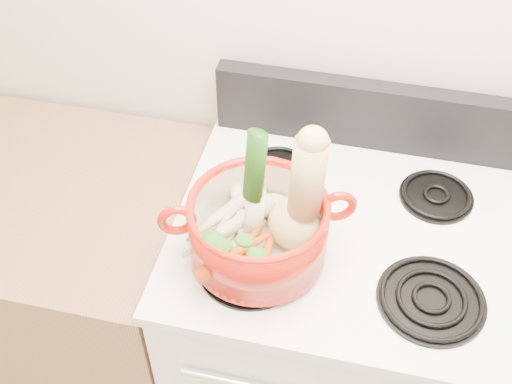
% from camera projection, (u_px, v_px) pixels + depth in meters
% --- Properties ---
extents(wall_back, '(3.50, 0.02, 2.60)m').
position_uv_depth(wall_back, '(384.00, 10.00, 1.43)').
color(wall_back, silver).
rests_on(wall_back, floor).
extents(stove_body, '(0.76, 0.65, 0.92)m').
position_uv_depth(stove_body, '(330.00, 342.00, 1.80)').
color(stove_body, white).
rests_on(stove_body, floor).
extents(cooktop, '(0.78, 0.67, 0.03)m').
position_uv_depth(cooktop, '(347.00, 232.00, 1.46)').
color(cooktop, white).
rests_on(cooktop, stove_body).
extents(control_backsplash, '(0.76, 0.05, 0.18)m').
position_uv_depth(control_backsplash, '(367.00, 115.00, 1.59)').
color(control_backsplash, black).
rests_on(control_backsplash, cooktop).
extents(burner_front_left, '(0.22, 0.22, 0.02)m').
position_uv_depth(burner_front_left, '(250.00, 265.00, 1.36)').
color(burner_front_left, black).
rests_on(burner_front_left, cooktop).
extents(burner_front_right, '(0.22, 0.22, 0.02)m').
position_uv_depth(burner_front_right, '(431.00, 299.00, 1.30)').
color(burner_front_right, black).
rests_on(burner_front_right, cooktop).
extents(burner_back_left, '(0.17, 0.17, 0.02)m').
position_uv_depth(burner_back_left, '(278.00, 170.00, 1.57)').
color(burner_back_left, black).
rests_on(burner_back_left, cooktop).
extents(burner_back_right, '(0.17, 0.17, 0.02)m').
position_uv_depth(burner_back_right, '(436.00, 195.00, 1.51)').
color(burner_back_right, black).
rests_on(burner_back_right, cooktop).
extents(dutch_oven, '(0.37, 0.37, 0.14)m').
position_uv_depth(dutch_oven, '(258.00, 229.00, 1.33)').
color(dutch_oven, '#AB170A').
rests_on(dutch_oven, burner_front_left).
extents(pot_handle_left, '(0.08, 0.04, 0.08)m').
position_uv_depth(pot_handle_left, '(177.00, 220.00, 1.28)').
color(pot_handle_left, '#AB170A').
rests_on(pot_handle_left, dutch_oven).
extents(pot_handle_right, '(0.08, 0.04, 0.08)m').
position_uv_depth(pot_handle_right, '(338.00, 206.00, 1.31)').
color(pot_handle_right, '#AB170A').
rests_on(pot_handle_right, dutch_oven).
extents(squash, '(0.16, 0.16, 0.29)m').
position_uv_depth(squash, '(300.00, 194.00, 1.26)').
color(squash, tan).
rests_on(squash, dutch_oven).
extents(leek, '(0.07, 0.09, 0.29)m').
position_uv_depth(leek, '(254.00, 190.00, 1.26)').
color(leek, beige).
rests_on(leek, dutch_oven).
extents(ginger, '(0.09, 0.08, 0.04)m').
position_uv_depth(ginger, '(272.00, 205.00, 1.40)').
color(ginger, tan).
rests_on(ginger, dutch_oven).
extents(parsnip_0, '(0.08, 0.20, 0.05)m').
position_uv_depth(parsnip_0, '(242.00, 216.00, 1.38)').
color(parsnip_0, beige).
rests_on(parsnip_0, dutch_oven).
extents(parsnip_1, '(0.19, 0.20, 0.07)m').
position_uv_depth(parsnip_1, '(228.00, 228.00, 1.34)').
color(parsnip_1, beige).
rests_on(parsnip_1, dutch_oven).
extents(parsnip_2, '(0.10, 0.19, 0.06)m').
position_uv_depth(parsnip_2, '(239.00, 208.00, 1.38)').
color(parsnip_2, beige).
rests_on(parsnip_2, dutch_oven).
extents(parsnip_3, '(0.13, 0.16, 0.05)m').
position_uv_depth(parsnip_3, '(218.00, 217.00, 1.36)').
color(parsnip_3, beige).
rests_on(parsnip_3, dutch_oven).
extents(parsnip_4, '(0.10, 0.19, 0.05)m').
position_uv_depth(parsnip_4, '(239.00, 202.00, 1.37)').
color(parsnip_4, beige).
rests_on(parsnip_4, dutch_oven).
extents(carrot_0, '(0.05, 0.15, 0.04)m').
position_uv_depth(carrot_0, '(248.00, 243.00, 1.34)').
color(carrot_0, '#BF3209').
rests_on(carrot_0, dutch_oven).
extents(carrot_1, '(0.14, 0.15, 0.05)m').
position_uv_depth(carrot_1, '(231.00, 258.00, 1.30)').
color(carrot_1, '#DC400B').
rests_on(carrot_1, dutch_oven).
extents(carrot_2, '(0.03, 0.17, 0.05)m').
position_uv_depth(carrot_2, '(267.00, 254.00, 1.30)').
color(carrot_2, '#C54809').
rests_on(carrot_2, dutch_oven).
extents(carrot_3, '(0.13, 0.13, 0.05)m').
position_uv_depth(carrot_3, '(243.00, 249.00, 1.29)').
color(carrot_3, '#BF4909').
rests_on(carrot_3, dutch_oven).
extents(carrot_4, '(0.09, 0.17, 0.05)m').
position_uv_depth(carrot_4, '(242.00, 249.00, 1.29)').
color(carrot_4, '#BA4309').
rests_on(carrot_4, dutch_oven).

